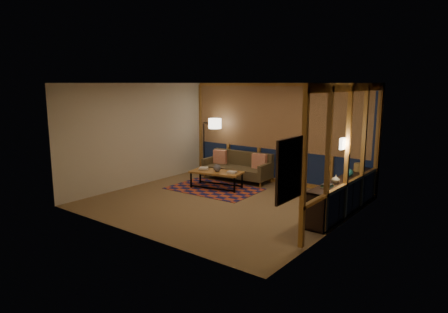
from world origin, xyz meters
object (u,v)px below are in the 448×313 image
Objects in this scene: coffee_table at (217,180)px; floor_lamp at (204,146)px; sofa at (237,167)px; bookshelf at (343,196)px.

floor_lamp reaches higher than coffee_table.
sofa reaches higher than coffee_table.
bookshelf is (4.63, -0.91, -0.49)m from floor_lamp.
sofa is at bearing 80.11° from coffee_table.
sofa is 1.30m from floor_lamp.
coffee_table is 0.46× the size of bookshelf.
sofa is 3.54m from bookshelf.
coffee_table is (0.06, -1.00, -0.17)m from sofa.
coffee_table is at bearing -43.07° from floor_lamp.
floor_lamp is 0.59× the size of bookshelf.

